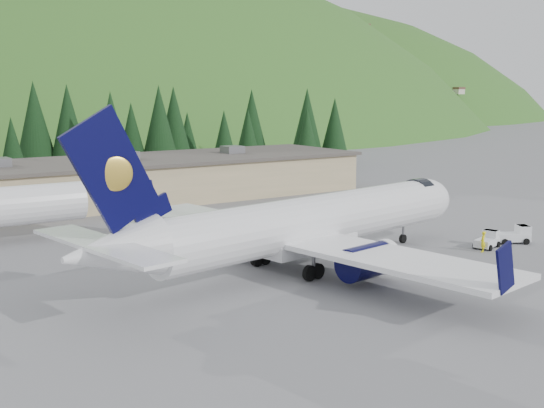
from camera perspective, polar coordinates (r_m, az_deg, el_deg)
The scene contains 8 objects.
ground at distance 53.32m, azimuth 3.60°, elevation -5.13°, with size 600.00×600.00×0.00m, color slate.
airliner at distance 51.78m, azimuth 2.80°, elevation -1.74°, with size 37.99×35.82×12.62m.
baggage_tug_a at distance 61.95m, azimuth 17.60°, elevation -2.89°, with size 2.93×2.20×1.42m.
baggage_tug_b at distance 64.51m, azimuth 19.68°, elevation -2.46°, with size 3.30×2.77×1.57m.
terminal_building at distance 83.94m, azimuth -15.17°, elevation 1.74°, with size 71.00×17.00×6.10m.
ramp_worker at distance 59.93m, azimuth 17.23°, elevation -3.03°, with size 0.65×0.43×1.78m, color yellow.
tree_line at distance 103.58m, azimuth -21.54°, elevation 5.62°, with size 111.56×17.43×14.48m.
hills at distance 279.47m, azimuth -14.27°, elevation -10.99°, with size 614.00×330.00×300.00m.
Camera 1 is at (-31.40, -40.95, 13.40)m, focal length 45.00 mm.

